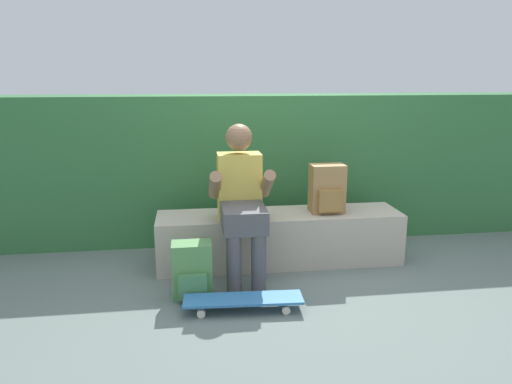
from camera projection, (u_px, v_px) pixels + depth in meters
name	position (u px, v px, depth m)	size (l,w,h in m)	color
ground_plane	(288.00, 279.00, 3.77)	(24.00, 24.00, 0.00)	slate
bench_main	(279.00, 238.00, 4.07)	(2.02, 0.47, 0.43)	#B4AB99
person_skater	(241.00, 197.00, 3.72)	(0.49, 0.62, 1.18)	gold
skateboard_near_person	(243.00, 300.00, 3.25)	(0.81, 0.24, 0.09)	teal
backpack_on_bench	(327.00, 189.00, 4.02)	(0.28, 0.23, 0.40)	#A37A47
backpack_on_ground	(192.00, 271.00, 3.43)	(0.28, 0.23, 0.40)	#51894C
hedge_row	(271.00, 166.00, 4.74)	(5.89, 0.61, 1.37)	#316C3A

